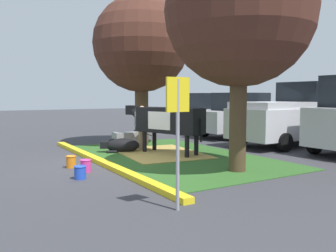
% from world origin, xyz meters
% --- Properties ---
extents(ground_plane, '(80.00, 80.00, 0.00)m').
position_xyz_m(ground_plane, '(0.00, 0.00, 0.00)').
color(ground_plane, '#38383D').
extents(grass_island, '(7.55, 4.46, 0.02)m').
position_xyz_m(grass_island, '(-0.19, 2.09, 0.01)').
color(grass_island, '#2D5B23').
rests_on(grass_island, ground).
extents(curb_yellow, '(8.75, 0.24, 0.12)m').
position_xyz_m(curb_yellow, '(-0.19, -0.29, 0.06)').
color(curb_yellow, yellow).
rests_on(curb_yellow, ground).
extents(hay_bedding, '(3.43, 2.72, 0.04)m').
position_xyz_m(hay_bedding, '(-0.77, 1.94, 0.03)').
color(hay_bedding, tan).
rests_on(hay_bedding, ground).
extents(shade_tree_left, '(3.60, 3.60, 5.61)m').
position_xyz_m(shade_tree_left, '(-2.92, 2.37, 3.78)').
color(shade_tree_left, '#4C3823').
rests_on(shade_tree_left, ground).
extents(shade_tree_right, '(3.64, 3.64, 5.73)m').
position_xyz_m(shade_tree_right, '(2.54, 2.27, 3.89)').
color(shade_tree_right, '#4C3823').
rests_on(shade_tree_right, ground).
extents(cow_holstein, '(3.03, 1.49, 1.55)m').
position_xyz_m(cow_holstein, '(-0.60, 2.11, 1.10)').
color(cow_holstein, black).
rests_on(cow_holstein, ground).
extents(calf_lying, '(0.91, 1.31, 0.48)m').
position_xyz_m(calf_lying, '(-1.66, 0.99, 0.24)').
color(calf_lying, black).
rests_on(calf_lying, ground).
extents(person_handler, '(0.34, 0.52, 1.55)m').
position_xyz_m(person_handler, '(-1.68, 1.76, 0.82)').
color(person_handler, '#9E7F5B').
rests_on(person_handler, ground).
extents(wheelbarrow, '(0.67, 1.61, 0.63)m').
position_xyz_m(wheelbarrow, '(-2.57, 1.53, 0.39)').
color(wheelbarrow, gray).
rests_on(wheelbarrow, ground).
extents(parking_sign, '(0.06, 0.44, 2.19)m').
position_xyz_m(parking_sign, '(4.33, -0.62, 1.54)').
color(parking_sign, '#99999E').
rests_on(parking_sign, ground).
extents(bucket_orange, '(0.27, 0.27, 0.32)m').
position_xyz_m(bucket_orange, '(-0.05, -1.15, 0.17)').
color(bucket_orange, orange).
rests_on(bucket_orange, ground).
extents(bucket_pink, '(0.28, 0.28, 0.31)m').
position_xyz_m(bucket_pink, '(0.65, -0.99, 0.16)').
color(bucket_pink, '#EA3893').
rests_on(bucket_pink, ground).
extents(bucket_blue, '(0.29, 0.29, 0.30)m').
position_xyz_m(bucket_blue, '(1.32, -1.33, 0.16)').
color(bucket_blue, blue).
rests_on(bucket_blue, ground).
extents(hatchback_white, '(2.18, 4.48, 2.02)m').
position_xyz_m(hatchback_white, '(-5.61, 7.72, 0.98)').
color(hatchback_white, silver).
rests_on(hatchback_white, ground).
extents(sedan_silver, '(2.18, 4.48, 2.02)m').
position_xyz_m(sedan_silver, '(-3.08, 7.50, 0.98)').
color(sedan_silver, silver).
rests_on(sedan_silver, ground).
extents(pickup_truck_black, '(2.41, 5.49, 2.42)m').
position_xyz_m(pickup_truck_black, '(-0.11, 7.58, 1.11)').
color(pickup_truck_black, silver).
rests_on(pickup_truck_black, ground).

